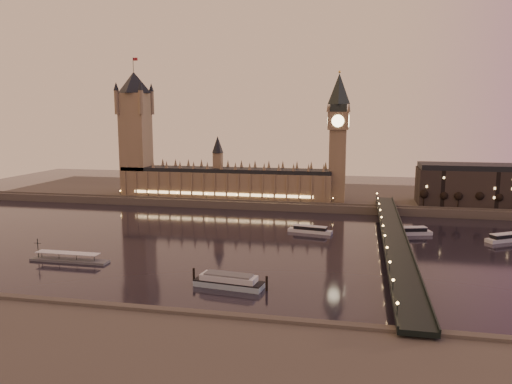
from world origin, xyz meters
TOP-DOWN VIEW (x-y plane):
  - ground at (0.00, 0.00)m, footprint 700.00×700.00m
  - far_embankment at (30.00, 165.00)m, footprint 560.00×130.00m
  - palace_of_westminster at (-40.12, 120.99)m, footprint 180.00×26.62m
  - victoria_tower at (-120.00, 121.00)m, footprint 31.68×31.68m
  - big_ben at (53.99, 120.99)m, footprint 17.68×17.68m
  - westminster_bridge at (91.61, 0.00)m, footprint 13.20×260.00m
  - bare_tree_0 at (119.40, 109.00)m, footprint 6.09×6.09m
  - bare_tree_1 at (132.93, 109.00)m, footprint 6.09×6.09m
  - bare_tree_2 at (146.46, 109.00)m, footprint 6.09×6.09m
  - bare_tree_3 at (159.99, 109.00)m, footprint 6.09×6.09m
  - bare_tree_4 at (173.52, 109.00)m, footprint 6.09×6.09m
  - cruise_boat_a at (41.71, 32.16)m, footprint 29.30×11.09m
  - cruise_boat_b at (104.49, 39.88)m, footprint 28.42×14.40m
  - cruise_boat_c at (158.94, 33.81)m, footprint 24.36×18.46m
  - moored_barge at (17.02, -78.95)m, footprint 35.69×12.46m
  - pontoon_pier at (-74.51, -58.35)m, footprint 42.49×7.08m

SIDE VIEW (x-z plane):
  - ground at x=0.00m, z-range 0.00..0.00m
  - pontoon_pier at x=-74.51m, z-range -4.44..6.89m
  - cruise_boat_a at x=41.71m, z-range -0.27..4.31m
  - cruise_boat_c at x=158.94m, z-range -0.29..4.61m
  - cruise_boat_b at x=104.49m, z-range -0.30..4.79m
  - moored_barge at x=17.02m, z-range -0.51..6.08m
  - far_embankment at x=30.00m, z-range 0.00..6.00m
  - westminster_bridge at x=91.61m, z-range -2.13..13.17m
  - bare_tree_0 at x=119.40m, z-range 9.05..21.43m
  - bare_tree_1 at x=132.93m, z-range 9.05..21.43m
  - bare_tree_2 at x=146.46m, z-range 9.05..21.43m
  - bare_tree_3 at x=159.99m, z-range 9.05..21.43m
  - bare_tree_4 at x=173.52m, z-range 9.05..21.43m
  - palace_of_westminster at x=-40.12m, z-range -4.29..47.71m
  - big_ben at x=53.99m, z-range 11.95..115.95m
  - victoria_tower at x=-120.00m, z-range 6.79..124.79m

